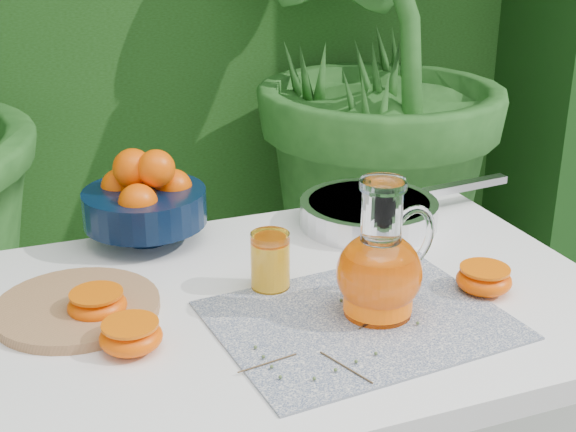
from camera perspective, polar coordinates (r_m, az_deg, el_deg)
name	(u,v)px	position (r m, az deg, el deg)	size (l,w,h in m)	color
potted_plant_right	(356,46)	(2.58, 4.87, 11.99)	(1.79, 1.79, 1.79)	#245A1E
white_table	(292,341)	(1.31, 0.32, -8.90)	(1.00, 0.70, 0.75)	white
placemat	(359,320)	(1.21, 5.10, -7.37)	(0.42, 0.33, 0.00)	#0C1E47
cutting_board	(77,308)	(1.26, -14.78, -6.32)	(0.25, 0.25, 0.02)	#AF7E4F
fruit_bowl	(145,199)	(1.47, -10.14, 1.22)	(0.29, 0.29, 0.18)	black
juice_pitcher	(381,268)	(1.19, 6.60, -3.72)	(0.20, 0.16, 0.21)	white
juice_tumbler	(270,262)	(1.28, -1.27, -3.26)	(0.08, 0.08, 0.09)	white
saute_pan	(370,211)	(1.54, 5.89, 0.35)	(0.47, 0.29, 0.05)	silver
orange_halves	(245,305)	(1.20, -3.06, -6.36)	(0.68, 0.23, 0.04)	#FF6802
thyme_sprigs	(335,344)	(1.14, 3.34, -9.09)	(0.30, 0.22, 0.01)	#503C24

